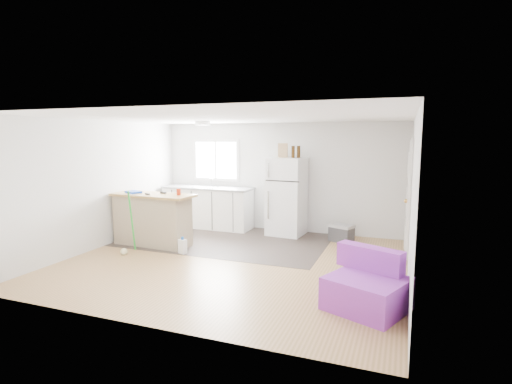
# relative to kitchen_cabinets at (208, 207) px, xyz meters

# --- Properties ---
(room) EXTENTS (5.51, 5.01, 2.41)m
(room) POSITION_rel_kitchen_cabinets_xyz_m (1.62, -2.17, 0.72)
(room) COLOR olive
(room) RESTS_ON ground
(vinyl_zone) EXTENTS (4.05, 2.50, 0.00)m
(vinyl_zone) POSITION_rel_kitchen_cabinets_xyz_m (0.89, -0.92, -0.48)
(vinyl_zone) COLOR #322925
(vinyl_zone) RESTS_ON floor
(window) EXTENTS (1.18, 0.06, 0.98)m
(window) POSITION_rel_kitchen_cabinets_xyz_m (0.07, 0.32, 1.07)
(window) COLOR white
(window) RESTS_ON back_wall
(interior_door) EXTENTS (0.11, 0.92, 2.10)m
(interior_door) POSITION_rel_kitchen_cabinets_xyz_m (4.34, -0.62, 0.53)
(interior_door) COLOR white
(interior_door) RESTS_ON right_wall
(ceiling_fixture) EXTENTS (0.30, 0.30, 0.07)m
(ceiling_fixture) POSITION_rel_kitchen_cabinets_xyz_m (0.42, -0.97, 1.88)
(ceiling_fixture) COLOR white
(ceiling_fixture) RESTS_ON ceiling
(kitchen_cabinets) EXTENTS (2.13, 0.68, 1.23)m
(kitchen_cabinets) POSITION_rel_kitchen_cabinets_xyz_m (0.00, 0.00, 0.00)
(kitchen_cabinets) COLOR white
(kitchen_cabinets) RESTS_ON floor
(peninsula) EXTENTS (1.67, 0.71, 1.00)m
(peninsula) POSITION_rel_kitchen_cabinets_xyz_m (-0.30, -1.76, 0.03)
(peninsula) COLOR tan
(peninsula) RESTS_ON floor
(refrigerator) EXTENTS (0.79, 0.76, 1.66)m
(refrigerator) POSITION_rel_kitchen_cabinets_xyz_m (1.90, -0.03, 0.35)
(refrigerator) COLOR white
(refrigerator) RESTS_ON floor
(cooler) EXTENTS (0.55, 0.47, 0.35)m
(cooler) POSITION_rel_kitchen_cabinets_xyz_m (3.11, -0.22, -0.30)
(cooler) COLOR #323235
(cooler) RESTS_ON floor
(purple_seat) EXTENTS (1.10, 1.10, 0.71)m
(purple_seat) POSITION_rel_kitchen_cabinets_xyz_m (3.89, -3.30, -0.23)
(purple_seat) COLOR purple
(purple_seat) RESTS_ON floor
(cleaner_jug) EXTENTS (0.17, 0.14, 0.31)m
(cleaner_jug) POSITION_rel_kitchen_cabinets_xyz_m (0.56, -2.09, -0.35)
(cleaner_jug) COLOR white
(cleaner_jug) RESTS_ON floor
(mop) EXTENTS (0.25, 0.32, 1.17)m
(mop) POSITION_rel_kitchen_cabinets_xyz_m (-0.35, -2.48, -0.25)
(mop) COLOR green
(mop) RESTS_ON floor
(red_cup) EXTENTS (0.08, 0.08, 0.12)m
(red_cup) POSITION_rel_kitchen_cabinets_xyz_m (0.28, -1.72, 0.58)
(red_cup) COLOR red
(red_cup) RESTS_ON peninsula
(blue_tray) EXTENTS (0.36, 0.32, 0.04)m
(blue_tray) POSITION_rel_kitchen_cabinets_xyz_m (-0.70, -1.77, 0.54)
(blue_tray) COLOR #143EBF
(blue_tray) RESTS_ON peninsula
(tool_a) EXTENTS (0.15, 0.09, 0.03)m
(tool_a) POSITION_rel_kitchen_cabinets_xyz_m (-0.12, -1.63, 0.54)
(tool_a) COLOR black
(tool_a) RESTS_ON peninsula
(tool_b) EXTENTS (0.11, 0.07, 0.03)m
(tool_b) POSITION_rel_kitchen_cabinets_xyz_m (-0.30, -1.88, 0.54)
(tool_b) COLOR black
(tool_b) RESTS_ON peninsula
(cardboard_box) EXTENTS (0.22, 0.14, 0.30)m
(cardboard_box) POSITION_rel_kitchen_cabinets_xyz_m (1.82, -0.08, 1.33)
(cardboard_box) COLOR tan
(cardboard_box) RESTS_ON refrigerator
(bottle_left) EXTENTS (0.08, 0.08, 0.25)m
(bottle_left) POSITION_rel_kitchen_cabinets_xyz_m (2.06, -0.13, 1.30)
(bottle_left) COLOR #331E09
(bottle_left) RESTS_ON refrigerator
(bottle_right) EXTENTS (0.08, 0.08, 0.25)m
(bottle_right) POSITION_rel_kitchen_cabinets_xyz_m (2.17, -0.09, 1.30)
(bottle_right) COLOR #331E09
(bottle_right) RESTS_ON refrigerator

